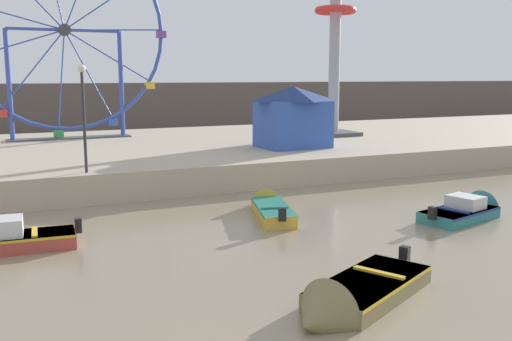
% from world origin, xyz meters
% --- Properties ---
extents(quay_promenade, '(110.00, 18.53, 1.24)m').
position_xyz_m(quay_promenade, '(0.00, 26.51, 0.62)').
color(quay_promenade, '#B7A88E').
rests_on(quay_promenade, ground_plane).
extents(distant_town_skyline, '(140.00, 3.00, 4.40)m').
position_xyz_m(distant_town_skyline, '(0.00, 46.96, 2.20)').
color(distant_town_skyline, '#564C47').
rests_on(distant_town_skyline, ground_plane).
extents(motorboat_teal_painted, '(4.17, 2.33, 1.37)m').
position_xyz_m(motorboat_teal_painted, '(13.78, 9.67, 0.26)').
color(motorboat_teal_painted, teal).
rests_on(motorboat_teal_painted, ground_plane).
extents(motorboat_mustard_yellow, '(2.24, 4.43, 1.09)m').
position_xyz_m(motorboat_mustard_yellow, '(7.34, 13.22, 0.25)').
color(motorboat_mustard_yellow, gold).
rests_on(motorboat_mustard_yellow, ground_plane).
extents(motorboat_olive_wood, '(4.73, 3.37, 1.45)m').
position_xyz_m(motorboat_olive_wood, '(5.02, 4.46, 0.24)').
color(motorboat_olive_wood, olive).
rests_on(motorboat_olive_wood, ground_plane).
extents(ferris_wheel_blue_frame, '(12.26, 1.20, 12.59)m').
position_xyz_m(ferris_wheel_blue_frame, '(2.43, 31.23, 7.56)').
color(ferris_wheel_blue_frame, '#334CA8').
rests_on(ferris_wheel_blue_frame, quay_promenade).
extents(drop_tower_steel_tower, '(2.80, 2.80, 13.38)m').
position_xyz_m(drop_tower_steel_tower, '(18.28, 26.21, 7.38)').
color(drop_tower_steel_tower, '#999EA3').
rests_on(drop_tower_steel_tower, quay_promenade).
extents(carnival_booth_blue_tent, '(3.96, 3.15, 3.29)m').
position_xyz_m(carnival_booth_blue_tent, '(12.87, 21.70, 2.95)').
color(carnival_booth_blue_tent, '#3356B7').
rests_on(carnival_booth_blue_tent, quay_promenade).
extents(promenade_lamp_near, '(0.32, 0.32, 4.29)m').
position_xyz_m(promenade_lamp_near, '(1.45, 17.96, 4.01)').
color(promenade_lamp_near, '#2D2D33').
rests_on(promenade_lamp_near, quay_promenade).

